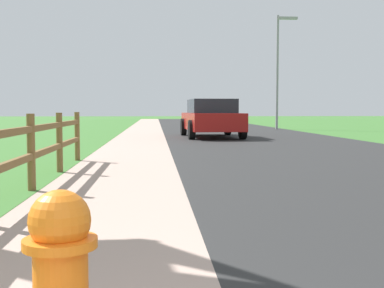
# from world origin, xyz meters

# --- Properties ---
(ground_plane) EXTENTS (120.00, 120.00, 0.00)m
(ground_plane) POSITION_xyz_m (0.00, 25.00, 0.00)
(ground_plane) COLOR #3B702E
(road_asphalt) EXTENTS (7.00, 66.00, 0.01)m
(road_asphalt) POSITION_xyz_m (3.50, 27.00, 0.00)
(road_asphalt) COLOR #292929
(road_asphalt) RESTS_ON ground
(curb_concrete) EXTENTS (6.00, 66.00, 0.01)m
(curb_concrete) POSITION_xyz_m (-3.00, 27.00, 0.00)
(curb_concrete) COLOR tan
(curb_concrete) RESTS_ON ground
(grass_verge) EXTENTS (5.00, 66.00, 0.00)m
(grass_verge) POSITION_xyz_m (-4.50, 27.00, 0.01)
(grass_verge) COLOR #3B702E
(grass_verge) RESTS_ON ground
(rail_fence) EXTENTS (0.11, 10.49, 1.06)m
(rail_fence) POSITION_xyz_m (-2.10, 6.10, 0.61)
(rail_fence) COLOR brown
(rail_fence) RESTS_ON ground
(parked_suv_red) EXTENTS (2.31, 5.04, 1.52)m
(parked_suv_red) POSITION_xyz_m (1.86, 20.50, 0.78)
(parked_suv_red) COLOR maroon
(parked_suv_red) RESTS_ON ground
(street_lamp) EXTENTS (1.17, 0.20, 6.35)m
(street_lamp) POSITION_xyz_m (6.57, 28.38, 3.78)
(street_lamp) COLOR gray
(street_lamp) RESTS_ON ground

